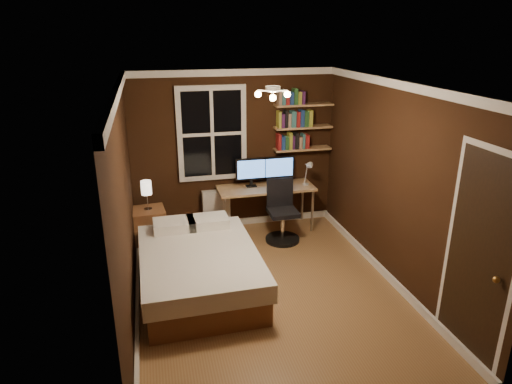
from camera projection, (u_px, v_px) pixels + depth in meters
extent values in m
plane|color=brown|center=(268.00, 290.00, 5.65)|extent=(4.20, 4.20, 0.00)
cube|color=black|center=(234.00, 151.00, 7.15)|extent=(3.20, 0.04, 2.50)
cube|color=black|center=(125.00, 208.00, 4.87)|extent=(0.04, 4.20, 2.50)
cube|color=black|center=(395.00, 185.00, 5.58)|extent=(0.04, 4.20, 2.50)
cube|color=white|center=(270.00, 85.00, 4.81)|extent=(3.20, 4.20, 0.02)
cube|color=silver|center=(212.00, 134.00, 6.94)|extent=(1.06, 0.06, 1.46)
sphere|color=#C58E42|center=(496.00, 280.00, 3.96)|extent=(0.06, 0.06, 0.06)
cube|color=tan|center=(302.00, 149.00, 7.28)|extent=(0.92, 0.22, 0.03)
cube|color=tan|center=(303.00, 127.00, 7.16)|extent=(0.92, 0.22, 0.03)
cube|color=tan|center=(304.00, 105.00, 7.04)|extent=(0.92, 0.22, 0.03)
cube|color=brown|center=(200.00, 279.00, 5.61)|extent=(1.35, 1.90, 0.30)
cube|color=silver|center=(199.00, 260.00, 5.52)|extent=(1.43, 1.96, 0.23)
cube|color=white|center=(174.00, 225.00, 6.07)|extent=(0.55, 0.39, 0.13)
cube|color=white|center=(208.00, 222.00, 6.18)|extent=(0.55, 0.39, 0.13)
cube|color=brown|center=(150.00, 228.00, 6.73)|extent=(0.50, 0.50, 0.58)
cube|color=beige|center=(216.00, 210.00, 7.28)|extent=(0.43, 0.15, 0.65)
cube|color=tan|center=(266.00, 188.00, 7.15)|extent=(1.51, 0.57, 0.04)
cylinder|color=beige|center=(225.00, 219.00, 6.90)|extent=(0.04, 0.04, 0.68)
cylinder|color=beige|center=(312.00, 211.00, 7.20)|extent=(0.04, 0.04, 0.68)
cylinder|color=beige|center=(220.00, 208.00, 7.34)|extent=(0.04, 0.04, 0.68)
cylinder|color=beige|center=(302.00, 200.00, 7.65)|extent=(0.04, 0.04, 0.68)
cylinder|color=black|center=(282.00, 239.00, 6.97)|extent=(0.52, 0.52, 0.05)
cylinder|color=silver|center=(283.00, 226.00, 6.90)|extent=(0.06, 0.06, 0.38)
cube|color=black|center=(283.00, 212.00, 6.82)|extent=(0.43, 0.43, 0.07)
cube|color=black|center=(280.00, 192.00, 6.91)|extent=(0.40, 0.05, 0.44)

